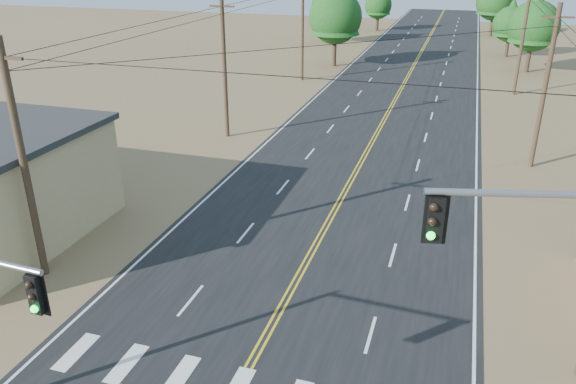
% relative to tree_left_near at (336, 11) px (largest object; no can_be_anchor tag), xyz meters
% --- Properties ---
extents(road, '(15.00, 200.00, 0.02)m').
position_rel_tree_left_near_xyz_m(road, '(9.00, -30.44, -6.15)').
color(road, black).
rests_on(road, ground).
extents(utility_pole_left_near, '(1.80, 0.30, 10.00)m').
position_rel_tree_left_near_xyz_m(utility_pole_left_near, '(-1.50, -48.44, -1.04)').
color(utility_pole_left_near, '#4C3826').
rests_on(utility_pole_left_near, ground).
extents(utility_pole_left_mid, '(1.80, 0.30, 10.00)m').
position_rel_tree_left_near_xyz_m(utility_pole_left_mid, '(-1.50, -28.44, -1.04)').
color(utility_pole_left_mid, '#4C3826').
rests_on(utility_pole_left_mid, ground).
extents(utility_pole_left_far, '(1.80, 0.30, 10.00)m').
position_rel_tree_left_near_xyz_m(utility_pole_left_far, '(-1.50, -8.44, -1.04)').
color(utility_pole_left_far, '#4C3826').
rests_on(utility_pole_left_far, ground).
extents(utility_pole_right_mid, '(1.80, 0.30, 10.00)m').
position_rel_tree_left_near_xyz_m(utility_pole_right_mid, '(19.50, -28.44, -1.04)').
color(utility_pole_right_mid, '#4C3826').
rests_on(utility_pole_right_mid, ground).
extents(utility_pole_right_far, '(1.80, 0.30, 10.00)m').
position_rel_tree_left_near_xyz_m(utility_pole_right_far, '(19.50, -8.44, -1.04)').
color(utility_pole_right_far, '#4C3826').
rests_on(utility_pole_right_far, ground).
extents(tree_left_near, '(6.04, 6.04, 10.07)m').
position_rel_tree_left_near_xyz_m(tree_left_near, '(0.00, 0.00, 0.00)').
color(tree_left_near, '#3F2D1E').
rests_on(tree_left_near, ground).
extents(tree_left_mid, '(5.42, 5.42, 9.03)m').
position_rel_tree_left_near_xyz_m(tree_left_mid, '(-4.58, 16.67, -0.64)').
color(tree_left_mid, '#3F2D1E').
rests_on(tree_left_mid, ground).
extents(tree_left_far, '(4.42, 4.42, 7.36)m').
position_rel_tree_left_near_xyz_m(tree_left_far, '(0.00, 31.60, -1.66)').
color(tree_left_far, '#3F2D1E').
rests_on(tree_left_far, ground).
extents(tree_right_near, '(5.43, 5.43, 9.06)m').
position_rel_tree_left_near_xyz_m(tree_right_near, '(21.39, 3.00, -0.62)').
color(tree_right_near, '#3F2D1E').
rests_on(tree_right_near, ground).
extents(tree_right_mid, '(4.37, 4.37, 7.28)m').
position_rel_tree_left_near_xyz_m(tree_right_mid, '(19.61, 12.46, -1.71)').
color(tree_right_mid, '#3F2D1E').
rests_on(tree_right_mid, ground).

